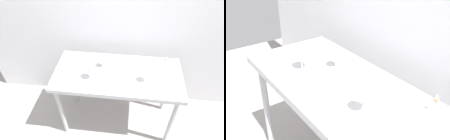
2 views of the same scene
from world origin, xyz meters
The scene contains 9 objects.
back_wall centered at (0.00, 0.49, 1.30)m, with size 3.80×0.04×2.60m, color silver.
steel_counter centered at (0.00, -0.01, 0.79)m, with size 1.40×0.65×0.90m.
wine_glass_far_left centered at (-0.16, 0.08, 1.01)m, with size 0.08×0.08×0.16m.
wine_glass_near_left centered at (-0.26, -0.11, 1.03)m, with size 0.09×0.09×0.19m.
wine_glass_near_right centered at (0.32, -0.09, 1.02)m, with size 0.08×0.08×0.16m.
open_notebook centered at (0.24, 0.09, 0.90)m, with size 0.36×0.28×0.01m.
tasting_sheet_upper centered at (-0.40, 0.08, 0.90)m, with size 0.19×0.22×0.00m, color white.
tasting_sheet_lower centered at (-0.04, -0.09, 0.90)m, with size 0.17×0.23×0.00m, color white.
decanter_funnel centered at (0.53, 0.21, 0.94)m, with size 0.09×0.09×0.12m.
Camera 2 is at (1.15, -0.84, 1.75)m, focal length 43.94 mm.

